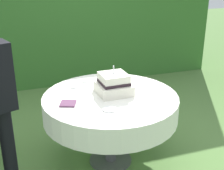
% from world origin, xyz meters
% --- Properties ---
extents(ground_plane, '(20.00, 20.00, 0.00)m').
position_xyz_m(ground_plane, '(0.00, 0.00, 0.00)').
color(ground_plane, '#547A3D').
extents(foliage_hedge, '(5.39, 0.67, 2.60)m').
position_xyz_m(foliage_hedge, '(0.00, 2.65, 1.30)').
color(foliage_hedge, '#336628').
rests_on(foliage_hedge, ground_plane).
extents(cake_table, '(1.32, 1.32, 0.75)m').
position_xyz_m(cake_table, '(0.00, 0.00, 0.64)').
color(cake_table, '#4C4C51').
rests_on(cake_table, ground_plane).
extents(wedding_cake, '(0.33, 0.33, 0.29)m').
position_xyz_m(wedding_cake, '(0.05, 0.05, 0.85)').
color(wedding_cake, silver).
rests_on(wedding_cake, cake_table).
extents(serving_plate_near, '(0.12, 0.12, 0.01)m').
position_xyz_m(serving_plate_near, '(0.42, 0.15, 0.76)').
color(serving_plate_near, white).
rests_on(serving_plate_near, cake_table).
extents(serving_plate_far, '(0.12, 0.12, 0.01)m').
position_xyz_m(serving_plate_far, '(-0.11, -0.29, 0.76)').
color(serving_plate_far, white).
rests_on(serving_plate_far, cake_table).
extents(serving_plate_left, '(0.10, 0.10, 0.01)m').
position_xyz_m(serving_plate_left, '(-0.13, 0.46, 0.76)').
color(serving_plate_left, white).
rests_on(serving_plate_left, cake_table).
extents(serving_plate_right, '(0.15, 0.15, 0.01)m').
position_xyz_m(serving_plate_right, '(-0.26, 0.34, 0.76)').
color(serving_plate_right, white).
rests_on(serving_plate_right, cake_table).
extents(napkin_stack, '(0.18, 0.18, 0.01)m').
position_xyz_m(napkin_stack, '(-0.43, -0.06, 0.76)').
color(napkin_stack, '#603856').
rests_on(napkin_stack, cake_table).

